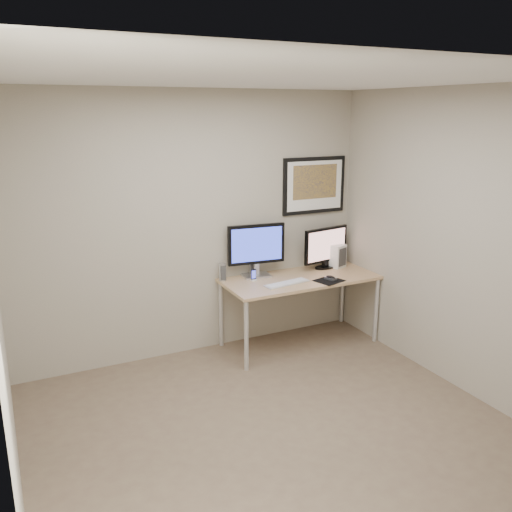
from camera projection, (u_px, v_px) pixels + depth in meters
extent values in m
plane|color=brown|center=(276.00, 432.00, 4.17)|extent=(3.60, 3.60, 0.00)
plane|color=white|center=(280.00, 78.00, 3.49)|extent=(3.60, 3.60, 0.00)
plane|color=gray|center=(195.00, 226.00, 5.30)|extent=(3.60, 0.00, 3.60)
plane|color=gray|center=(464.00, 244.00, 4.60)|extent=(0.00, 3.40, 3.40)
cube|color=#9A6E4A|center=(300.00, 279.00, 5.58)|extent=(1.60, 0.70, 0.03)
cylinder|color=silver|center=(246.00, 336.00, 5.08)|extent=(0.04, 0.04, 0.70)
cylinder|color=silver|center=(221.00, 314.00, 5.62)|extent=(0.04, 0.04, 0.70)
cylinder|color=silver|center=(376.00, 310.00, 5.73)|extent=(0.04, 0.04, 0.70)
cylinder|color=silver|center=(342.00, 293.00, 6.27)|extent=(0.04, 0.04, 0.70)
cube|color=black|center=(314.00, 185.00, 5.78)|extent=(0.75, 0.03, 0.60)
cube|color=silver|center=(315.00, 186.00, 5.77)|extent=(0.67, 0.00, 0.52)
cube|color=gold|center=(315.00, 182.00, 5.75)|extent=(0.54, 0.00, 0.36)
cube|color=#BCBCC1|center=(256.00, 275.00, 5.61)|extent=(0.30, 0.22, 0.02)
cube|color=#BCBCC1|center=(256.00, 269.00, 5.59)|extent=(0.06, 0.05, 0.12)
cube|color=black|center=(256.00, 244.00, 5.52)|extent=(0.61, 0.11, 0.41)
cube|color=#212F9B|center=(257.00, 245.00, 5.50)|extent=(0.54, 0.06, 0.35)
cube|color=black|center=(325.00, 267.00, 5.90)|extent=(0.26, 0.17, 0.02)
cube|color=black|center=(325.00, 264.00, 5.89)|extent=(0.06, 0.05, 0.06)
cube|color=black|center=(326.00, 245.00, 5.84)|extent=(0.57, 0.13, 0.38)
cube|color=tan|center=(327.00, 245.00, 5.82)|extent=(0.51, 0.09, 0.32)
cylinder|color=#BCBCC1|center=(223.00, 272.00, 5.46)|extent=(0.09, 0.09, 0.18)
cylinder|color=#BCBCC1|center=(252.00, 268.00, 5.65)|extent=(0.08, 0.08, 0.16)
cube|color=black|center=(254.00, 275.00, 5.46)|extent=(0.06, 0.06, 0.12)
cube|color=silver|center=(287.00, 283.00, 5.37)|extent=(0.49, 0.19, 0.02)
cube|color=black|center=(329.00, 281.00, 5.47)|extent=(0.31, 0.29, 0.00)
ellipsoid|color=black|center=(331.00, 278.00, 5.50)|extent=(0.10, 0.13, 0.04)
cube|color=silver|center=(338.00, 256.00, 5.91)|extent=(0.20, 0.17, 0.25)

